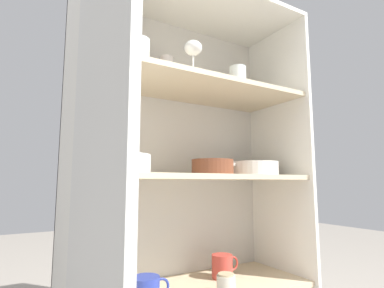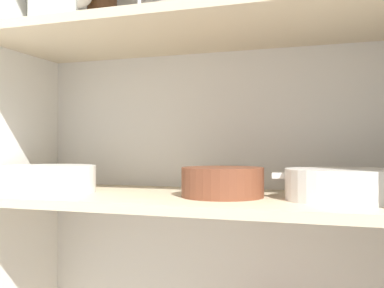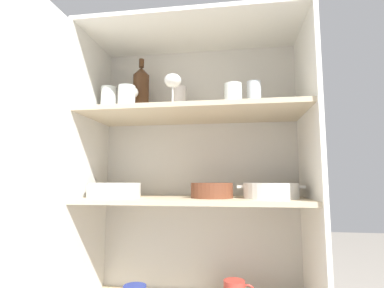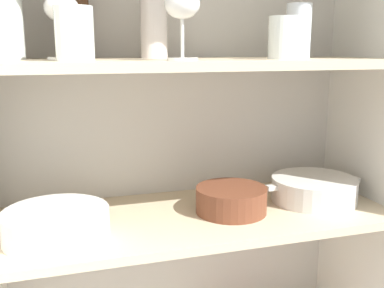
% 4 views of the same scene
% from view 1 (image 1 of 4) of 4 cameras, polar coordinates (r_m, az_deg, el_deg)
% --- Properties ---
extents(cupboard_back_panel, '(0.98, 0.02, 1.47)m').
position_cam_1_polar(cupboard_back_panel, '(1.40, -3.67, -6.03)').
color(cupboard_back_panel, silver).
rests_on(cupboard_back_panel, ground_plane).
extents(cupboard_side_left, '(0.02, 0.41, 1.47)m').
position_cam_1_polar(cupboard_side_left, '(1.07, -22.63, -5.08)').
color(cupboard_side_left, white).
rests_on(cupboard_side_left, ground_plane).
extents(cupboard_side_right, '(0.02, 0.41, 1.47)m').
position_cam_1_polar(cupboard_side_right, '(1.53, 16.24, -5.87)').
color(cupboard_side_right, white).
rests_on(cupboard_side_right, ground_plane).
extents(cupboard_top_panel, '(0.98, 0.41, 0.02)m').
position_cam_1_polar(cupboard_top_panel, '(1.45, 0.37, 24.91)').
color(cupboard_top_panel, white).
rests_on(cupboard_top_panel, cupboard_side_left).
extents(shelf_board_middle, '(0.95, 0.37, 0.02)m').
position_cam_1_polar(shelf_board_middle, '(1.23, 0.40, -6.32)').
color(shelf_board_middle, beige).
extents(shelf_board_upper, '(0.95, 0.37, 0.02)m').
position_cam_1_polar(shelf_board_upper, '(1.29, 0.39, 10.54)').
color(shelf_board_upper, beige).
extents(cupboard_door, '(0.02, 0.49, 1.47)m').
position_cam_1_polar(cupboard_door, '(0.62, -18.25, -4.06)').
color(cupboard_door, silver).
rests_on(cupboard_door, ground_plane).
extents(tumbler_glass_0, '(0.07, 0.07, 0.14)m').
position_cam_1_polar(tumbler_glass_0, '(1.20, -18.14, 16.34)').
color(tumbler_glass_0, white).
rests_on(tumbler_glass_0, shelf_board_upper).
extents(tumbler_glass_1, '(0.07, 0.07, 0.10)m').
position_cam_1_polar(tumbler_glass_1, '(1.13, -10.03, 16.68)').
color(tumbler_glass_1, white).
rests_on(tumbler_glass_1, shelf_board_upper).
extents(tumbler_glass_2, '(0.07, 0.07, 0.09)m').
position_cam_1_polar(tumbler_glass_2, '(1.34, 8.72, 12.43)').
color(tumbler_glass_2, white).
rests_on(tumbler_glass_2, shelf_board_upper).
extents(tumbler_glass_3, '(0.07, 0.07, 0.15)m').
position_cam_1_polar(tumbler_glass_3, '(1.37, -4.87, 13.24)').
color(tumbler_glass_3, silver).
rests_on(tumbler_glass_3, shelf_board_upper).
extents(tumbler_glass_4, '(0.06, 0.06, 0.13)m').
position_cam_1_polar(tumbler_glass_4, '(1.48, 9.04, 11.38)').
color(tumbler_glass_4, white).
rests_on(tumbler_glass_4, shelf_board_upper).
extents(wine_glass_0, '(0.07, 0.07, 0.14)m').
position_cam_1_polar(wine_glass_0, '(1.21, 0.20, 17.43)').
color(wine_glass_0, white).
rests_on(wine_glass_0, shelf_board_upper).
extents(wine_glass_1, '(0.07, 0.07, 0.14)m').
position_cam_1_polar(wine_glass_1, '(1.23, -12.54, 17.01)').
color(wine_glass_1, white).
rests_on(wine_glass_1, shelf_board_upper).
extents(wine_bottle, '(0.08, 0.08, 0.30)m').
position_cam_1_polar(wine_bottle, '(1.32, -12.59, 16.88)').
color(wine_bottle, '#4C2D19').
rests_on(wine_bottle, shelf_board_upper).
extents(plate_stack_white, '(0.22, 0.22, 0.06)m').
position_cam_1_polar(plate_stack_white, '(1.05, -14.04, -3.65)').
color(plate_stack_white, white).
rests_on(plate_stack_white, shelf_board_middle).
extents(mixing_bowl_large, '(0.18, 0.18, 0.06)m').
position_cam_1_polar(mixing_bowl_large, '(1.26, 3.93, -4.29)').
color(mixing_bowl_large, brown).
rests_on(mixing_bowl_large, shelf_board_middle).
extents(casserole_dish, '(0.28, 0.22, 0.06)m').
position_cam_1_polar(casserole_dish, '(1.42, 11.72, -4.63)').
color(casserole_dish, silver).
rests_on(casserole_dish, shelf_board_middle).
extents(coffee_mug_primary, '(0.13, 0.09, 0.10)m').
position_cam_1_polar(coffee_mug_primary, '(1.40, 5.86, -22.14)').
color(coffee_mug_primary, '#BC3D33').
rests_on(coffee_mug_primary, shelf_board_lower).
extents(storage_jar, '(0.07, 0.07, 0.07)m').
position_cam_1_polar(storage_jar, '(1.24, 6.50, -24.90)').
color(storage_jar, beige).
rests_on(storage_jar, shelf_board_lower).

